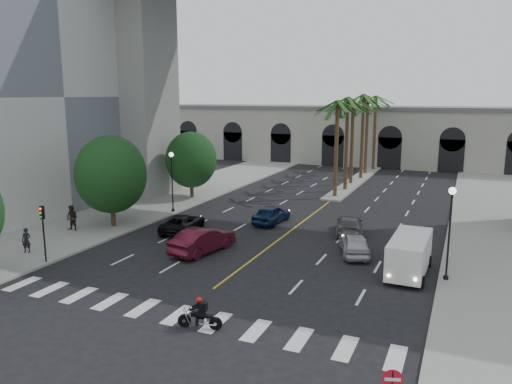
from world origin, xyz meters
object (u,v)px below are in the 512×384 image
(motorcycle_rider, at_px, (201,314))
(pedestrian_a, at_px, (26,240))
(car_e, at_px, (271,214))
(lamp_post_right, at_px, (450,226))
(car_b, at_px, (203,240))
(cargo_van, at_px, (409,254))
(car_a, at_px, (355,244))
(car_c, at_px, (183,223))
(pedestrian_b, at_px, (72,218))
(car_d, at_px, (349,225))
(traffic_signal_far, at_px, (43,224))
(lamp_post_left_far, at_px, (172,177))

(motorcycle_rider, xyz_separation_m, pedestrian_a, (-15.53, 4.70, 0.28))
(car_e, bearing_deg, pedestrian_a, 53.23)
(lamp_post_right, bearing_deg, car_b, -177.46)
(lamp_post_right, xyz_separation_m, cargo_van, (-2.05, 0.34, -1.97))
(pedestrian_a, bearing_deg, lamp_post_right, -9.55)
(lamp_post_right, bearing_deg, car_a, 154.61)
(car_c, distance_m, pedestrian_b, 8.30)
(pedestrian_a, bearing_deg, car_e, 27.60)
(car_a, xyz_separation_m, pedestrian_a, (-19.59, -8.26, 0.23))
(cargo_van, bearing_deg, car_c, 171.97)
(car_c, relative_size, car_d, 1.01)
(car_c, bearing_deg, car_b, 126.83)
(lamp_post_right, height_order, car_d, lamp_post_right)
(car_c, height_order, car_e, car_e)
(car_a, height_order, car_d, car_a)
(car_e, height_order, pedestrian_a, pedestrian_a)
(car_e, bearing_deg, motorcycle_rider, 105.52)
(traffic_signal_far, height_order, car_c, traffic_signal_far)
(lamp_post_left_far, xyz_separation_m, motorcycle_rider, (13.08, -18.28, -2.55))
(car_a, bearing_deg, cargo_van, 129.09)
(lamp_post_left_far, distance_m, car_b, 11.92)
(pedestrian_a, bearing_deg, car_c, 31.63)
(car_b, height_order, car_d, car_b)
(car_d, bearing_deg, lamp_post_right, 121.44)
(traffic_signal_far, relative_size, motorcycle_rider, 1.80)
(car_a, bearing_deg, pedestrian_a, 4.93)
(lamp_post_left_far, relative_size, motorcycle_rider, 2.63)
(lamp_post_left_far, bearing_deg, car_a, -17.22)
(car_a, distance_m, pedestrian_a, 21.26)
(traffic_signal_far, height_order, pedestrian_b, traffic_signal_far)
(car_b, relative_size, car_d, 1.07)
(lamp_post_left_far, bearing_deg, motorcycle_rider, -54.41)
(lamp_post_left_far, relative_size, car_d, 1.13)
(car_d, bearing_deg, car_c, 8.68)
(lamp_post_right, distance_m, cargo_van, 2.86)
(car_a, distance_m, car_c, 13.18)
(motorcycle_rider, relative_size, pedestrian_b, 1.06)
(lamp_post_right, height_order, car_c, lamp_post_right)
(car_b, bearing_deg, lamp_post_left_far, -36.81)
(car_d, bearing_deg, motorcycle_rider, 69.79)
(car_d, bearing_deg, lamp_post_left_far, -13.57)
(car_d, distance_m, cargo_van, 8.82)
(car_a, height_order, car_b, car_b)
(car_d, bearing_deg, cargo_van, 113.25)
(lamp_post_right, relative_size, car_a, 1.27)
(car_c, height_order, pedestrian_b, pedestrian_b)
(lamp_post_left_far, xyz_separation_m, car_e, (9.20, 0.12, -2.47))
(pedestrian_b, bearing_deg, car_d, 20.52)
(lamp_post_right, distance_m, car_d, 10.67)
(lamp_post_left_far, relative_size, car_b, 1.06)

